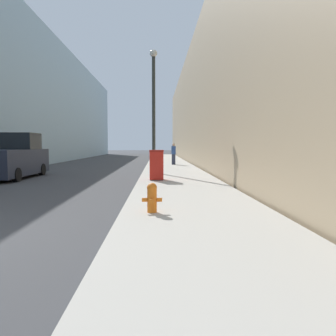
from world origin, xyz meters
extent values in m
cube|color=#B7B2A8|center=(5.72, 18.00, 0.07)|extent=(3.55, 60.00, 0.15)
cube|color=tan|center=(13.59, 26.00, 5.13)|extent=(12.00, 60.00, 10.25)
cylinder|color=orange|center=(4.67, 1.93, 0.41)|extent=(0.21, 0.21, 0.51)
sphere|color=orange|center=(4.67, 1.93, 0.70)|extent=(0.22, 0.22, 0.22)
cylinder|color=orange|center=(4.67, 1.93, 0.77)|extent=(0.06, 0.06, 0.05)
cylinder|color=orange|center=(4.67, 1.76, 0.43)|extent=(0.11, 0.12, 0.11)
cylinder|color=orange|center=(4.50, 1.93, 0.43)|extent=(0.12, 0.09, 0.09)
cylinder|color=orange|center=(4.83, 1.93, 0.43)|extent=(0.12, 0.09, 0.09)
cube|color=red|center=(4.75, 8.82, 0.77)|extent=(0.59, 0.61, 1.19)
cube|color=maroon|center=(4.75, 8.82, 1.41)|extent=(0.61, 0.62, 0.08)
cylinder|color=black|center=(4.50, 9.07, 0.23)|extent=(0.05, 0.16, 0.16)
cylinder|color=black|center=(5.00, 9.07, 0.23)|extent=(0.05, 0.16, 0.16)
cylinder|color=#2D332D|center=(4.59, 12.48, 0.27)|extent=(0.34, 0.34, 0.25)
cylinder|color=#2D332D|center=(4.59, 12.48, 3.27)|extent=(0.18, 0.18, 6.24)
sphere|color=silver|center=(4.59, 12.48, 6.54)|extent=(0.40, 0.40, 0.40)
cube|color=#232838|center=(-2.55, 11.16, 0.81)|extent=(2.08, 5.25, 1.26)
cube|color=black|center=(-2.55, 12.08, 1.86)|extent=(1.92, 1.68, 0.85)
cylinder|color=black|center=(-3.52, 12.79, 0.32)|extent=(0.24, 0.64, 0.64)
cylinder|color=black|center=(-1.58, 12.79, 0.32)|extent=(0.24, 0.64, 0.64)
cylinder|color=black|center=(-1.58, 9.54, 0.32)|extent=(0.24, 0.64, 0.64)
cube|color=#2D3347|center=(6.03, 19.97, 0.55)|extent=(0.28, 0.20, 0.80)
cube|color=#2D4C8C|center=(6.03, 19.97, 1.26)|extent=(0.33, 0.20, 0.63)
sphere|color=tan|center=(6.03, 19.97, 1.68)|extent=(0.22, 0.22, 0.22)
camera|label=1|loc=(4.79, -5.35, 1.66)|focal=35.00mm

